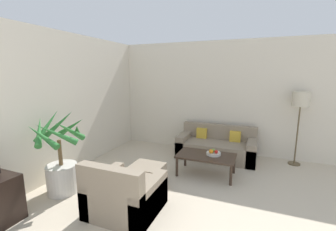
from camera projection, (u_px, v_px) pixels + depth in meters
name	position (u px, v px, depth m)	size (l,w,h in m)	color
wall_back	(253.00, 99.00, 5.20)	(8.17, 0.06, 2.70)	beige
wall_left	(24.00, 111.00, 3.55)	(0.06, 7.82, 2.70)	beige
potted_palm	(61.00, 164.00, 3.63)	(0.86, 0.86, 1.36)	beige
sofa_loveseat	(216.00, 147.00, 5.21)	(1.74, 0.80, 0.73)	gray
floor_lamp	(301.00, 103.00, 4.61)	(0.33, 0.33, 1.57)	brown
coffee_table	(206.00, 157.00, 4.30)	(1.09, 0.62, 0.40)	#38281E
fruit_bowl	(214.00, 154.00, 4.29)	(0.27, 0.27, 0.05)	beige
apple_red	(216.00, 152.00, 4.22)	(0.07, 0.07, 0.07)	red
apple_green	(213.00, 150.00, 4.29)	(0.07, 0.07, 0.07)	olive
orange_fruit	(211.00, 151.00, 4.22)	(0.08, 0.08, 0.08)	orange
armchair	(125.00, 195.00, 3.13)	(0.92, 0.87, 0.80)	gray
ottoman	(147.00, 175.00, 3.90)	(0.55, 0.48, 0.38)	gray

